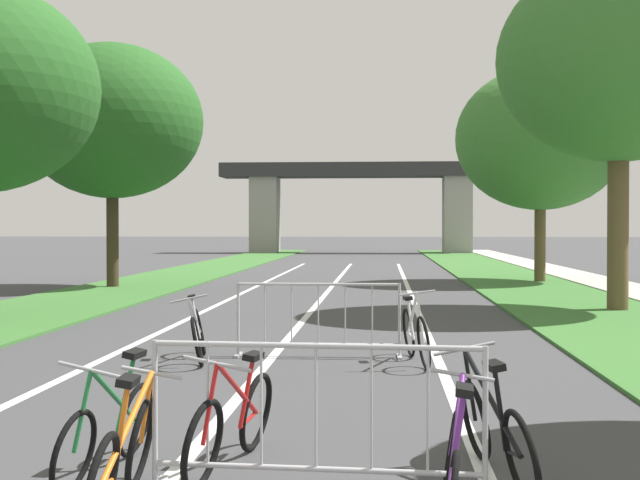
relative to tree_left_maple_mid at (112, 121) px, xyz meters
The scene contains 19 objects.
grass_verge_left 7.27m from the tree_left_maple_mid, 84.00° to the left, with size 3.48×69.92×0.05m, color #386B2D.
grass_verge_right 14.43m from the tree_left_maple_mid, 22.94° to the left, with size 3.48×69.92×0.05m, color #386B2D.
sidewalk_path_right 16.75m from the tree_left_maple_mid, 19.26° to the left, with size 1.78×69.92×0.08m, color #ADA89E.
lane_stripe_center 8.77m from the tree_left_maple_mid, 25.44° to the right, with size 0.14×40.45×0.01m, color silver.
lane_stripe_right_lane 10.61m from the tree_left_maple_mid, 19.33° to the right, with size 0.14×40.45×0.01m, color silver.
lane_stripe_left_lane 7.21m from the tree_left_maple_mid, 36.46° to the right, with size 0.14×40.45×0.01m, color silver.
overpass_bridge 35.08m from the tree_left_maple_mid, 79.29° to the left, with size 19.33×2.93×6.23m.
tree_left_maple_mid is the anchor object (origin of this frame).
tree_right_cypress_far 14.54m from the tree_left_maple_mid, 25.12° to the right, with size 5.24×5.24×7.70m.
tree_right_oak_mid 13.66m from the tree_left_maple_mid, 14.48° to the left, with size 5.53×5.53×7.09m.
crowd_barrier_nearest 21.24m from the tree_left_maple_mid, 68.48° to the right, with size 2.38×0.58×1.05m.
crowd_barrier_second 15.55m from the tree_left_maple_mid, 61.26° to the right, with size 2.36×0.46×1.05m.
bicycle_orange_0 21.30m from the tree_left_maple_mid, 72.06° to the right, with size 0.43×1.69×0.94m.
bicycle_white_1 16.65m from the tree_left_maple_mid, 57.86° to the right, with size 0.48×1.78×1.03m.
bicycle_purple_2 22.12m from the tree_left_maple_mid, 66.88° to the right, with size 0.46×1.66×0.93m.
bicycle_black_3 21.40m from the tree_left_maple_mid, 64.82° to the right, with size 0.66×1.72×0.95m.
bicycle_red_4 20.53m from the tree_left_maple_mid, 69.71° to the right, with size 0.51×1.75×0.94m.
bicycle_silver_5 15.37m from the tree_left_maple_mid, 67.78° to the right, with size 0.52×1.73×0.96m.
bicycle_green_6 20.44m from the tree_left_maple_mid, 72.33° to the right, with size 0.49×1.63×0.92m.
Camera 1 is at (1.56, -1.86, 1.85)m, focal length 48.25 mm.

